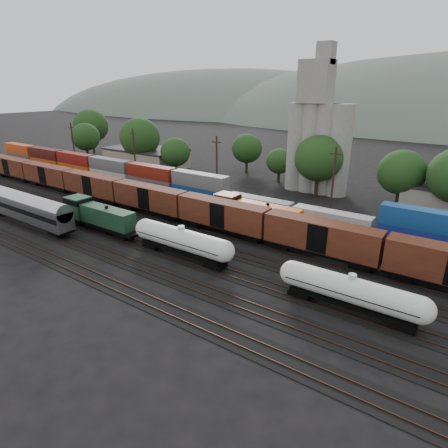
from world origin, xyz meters
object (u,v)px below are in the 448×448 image
Objects in this scene: green_locomotive at (95,215)px; orange_locomotive at (250,212)px; passenger_coach at (24,206)px; tank_car_a at (182,240)px; grain_silo at (318,138)px.

green_locomotive is 0.94× the size of orange_locomotive.
orange_locomotive is at bearing 33.60° from passenger_coach.
passenger_coach is (-28.84, -5.00, 0.65)m from tank_car_a.
green_locomotive is 0.58× the size of grain_silo.
passenger_coach is (-11.23, -5.00, 0.62)m from green_locomotive.
passenger_coach is at bearing -123.16° from grain_silo.
green_locomotive is 1.05× the size of tank_car_a.
grain_silo is (1.22, 41.00, 8.76)m from tank_car_a.
grain_silo reaches higher than orange_locomotive.
passenger_coach reaches higher than orange_locomotive.
grain_silo is at bearing 90.10° from orange_locomotive.
passenger_coach is at bearing -146.40° from orange_locomotive.
grain_silo is at bearing 88.30° from tank_car_a.
tank_car_a is 0.89× the size of orange_locomotive.
passenger_coach reaches higher than tank_car_a.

